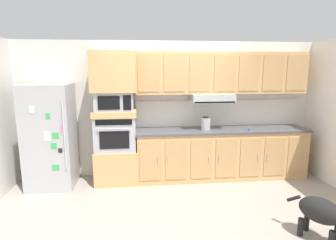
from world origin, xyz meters
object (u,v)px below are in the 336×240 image
(electric_kettle, at_px, (206,124))
(dog, at_px, (328,213))
(built_in_oven, at_px, (116,132))
(refrigerator, at_px, (50,136))
(microwave, at_px, (115,101))
(screwdriver, at_px, (250,129))

(electric_kettle, xyz_separation_m, dog, (0.97, -2.05, -0.66))
(built_in_oven, distance_m, electric_kettle, 1.61)
(refrigerator, height_order, dog, refrigerator)
(refrigerator, distance_m, microwave, 1.24)
(microwave, xyz_separation_m, screwdriver, (2.39, -0.13, -0.53))
(microwave, distance_m, screwdriver, 2.45)
(refrigerator, xyz_separation_m, microwave, (1.09, 0.07, 0.58))
(refrigerator, relative_size, microwave, 2.73)
(refrigerator, bearing_deg, screwdriver, -1.04)
(electric_kettle, distance_m, dog, 2.36)
(electric_kettle, height_order, dog, electric_kettle)
(microwave, height_order, screwdriver, microwave)
(built_in_oven, bearing_deg, refrigerator, -176.45)
(built_in_oven, xyz_separation_m, screwdriver, (2.39, -0.13, 0.03))
(electric_kettle, bearing_deg, built_in_oven, 178.31)
(built_in_oven, bearing_deg, microwave, -0.77)
(dog, bearing_deg, screwdriver, 150.86)
(microwave, xyz_separation_m, electric_kettle, (1.60, -0.05, -0.43))
(built_in_oven, height_order, microwave, microwave)
(built_in_oven, distance_m, screwdriver, 2.40)
(built_in_oven, bearing_deg, screwdriver, -3.13)
(refrigerator, relative_size, dog, 2.14)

